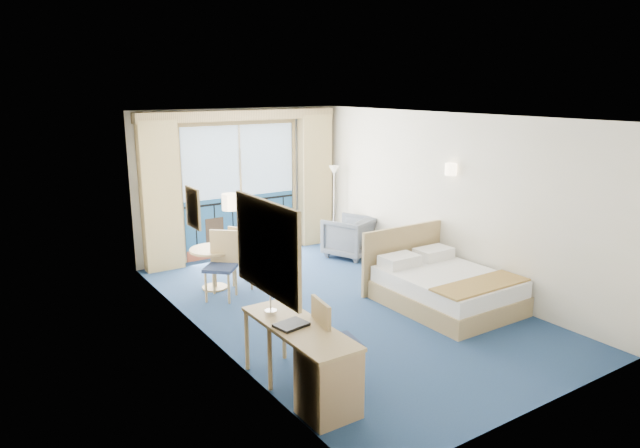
{
  "coord_description": "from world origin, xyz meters",
  "views": [
    {
      "loc": [
        -4.49,
        -6.27,
        3.1
      ],
      "look_at": [
        -0.23,
        0.2,
        1.21
      ],
      "focal_mm": 32.0,
      "sensor_mm": 36.0,
      "label": 1
    }
  ],
  "objects": [
    {
      "name": "armchair",
      "position": [
        1.57,
        1.93,
        0.37
      ],
      "size": [
        1.04,
        1.06,
        0.74
      ],
      "primitive_type": "imported",
      "rotation": [
        0.0,
        0.0,
        3.53
      ],
      "color": "#4A515A",
      "rests_on": "ground"
    },
    {
      "name": "curtain_left",
      "position": [
        -1.55,
        3.07,
        1.28
      ],
      "size": [
        0.65,
        0.22,
        2.55
      ],
      "primitive_type": "cube",
      "color": "#D7B576",
      "rests_on": "room_walls"
    },
    {
      "name": "nightstand",
      "position": [
        1.77,
        0.39,
        0.27
      ],
      "size": [
        0.42,
        0.4,
        0.54
      ],
      "primitive_type": "cube",
      "color": "tan",
      "rests_on": "ground"
    },
    {
      "name": "table_chair_a",
      "position": [
        -0.77,
        1.51,
        0.55
      ],
      "size": [
        0.58,
        0.58,
        0.98
      ],
      "rotation": [
        0.0,
        0.0,
        2.09
      ],
      "color": "#1F2A48",
      "rests_on": "ground"
    },
    {
      "name": "curtain_right",
      "position": [
        1.55,
        3.07,
        1.28
      ],
      "size": [
        0.65,
        0.22,
        2.55
      ],
      "primitive_type": "cube",
      "color": "#D7B576",
      "rests_on": "room_walls"
    },
    {
      "name": "sconce_right",
      "position": [
        1.94,
        -0.15,
        1.85
      ],
      "size": [
        0.18,
        0.18,
        0.18
      ],
      "primitive_type": "cylinder",
      "color": "beige",
      "rests_on": "room_walls"
    },
    {
      "name": "round_table",
      "position": [
        -1.22,
        1.69,
        0.49
      ],
      "size": [
        0.72,
        0.72,
        0.65
      ],
      "color": "tan",
      "rests_on": "ground"
    },
    {
      "name": "wall_print",
      "position": [
        -1.97,
        0.45,
        1.6
      ],
      "size": [
        0.04,
        0.42,
        0.52
      ],
      "color": "tan",
      "rests_on": "room_walls"
    },
    {
      "name": "pelmet",
      "position": [
        0.0,
        3.1,
        2.58
      ],
      "size": [
        3.8,
        0.25,
        0.18
      ],
      "primitive_type": "cube",
      "color": "tan",
      "rests_on": "room_walls"
    },
    {
      "name": "desk_lamp",
      "position": [
        -1.81,
        -1.25,
        1.09
      ],
      "size": [
        0.13,
        0.13,
        0.49
      ],
      "color": "silver",
      "rests_on": "desk"
    },
    {
      "name": "folder",
      "position": [
        -1.79,
        -1.64,
        0.74
      ],
      "size": [
        0.35,
        0.29,
        0.03
      ],
      "primitive_type": "cube",
      "rotation": [
        0.0,
        0.0,
        0.17
      ],
      "color": "black",
      "rests_on": "desk"
    },
    {
      "name": "desk_chair",
      "position": [
        -1.39,
        -1.77,
        0.55
      ],
      "size": [
        0.49,
        0.48,
        0.98
      ],
      "rotation": [
        0.0,
        0.0,
        1.4
      ],
      "color": "#1F2A48",
      "rests_on": "ground"
    },
    {
      "name": "room_walls",
      "position": [
        0.0,
        0.0,
        1.78
      ],
      "size": [
        4.04,
        6.54,
        2.72
      ],
      "color": "beige",
      "rests_on": "ground"
    },
    {
      "name": "table_chair_b",
      "position": [
        -1.26,
        1.28,
        0.57
      ],
      "size": [
        0.61,
        0.61,
        1.0
      ],
      "rotation": [
        0.0,
        0.0,
        -0.74
      ],
      "color": "#1F2A48",
      "rests_on": "ground"
    },
    {
      "name": "floor",
      "position": [
        0.0,
        0.0,
        0.0
      ],
      "size": [
        6.5,
        6.5,
        0.0
      ],
      "primitive_type": "plane",
      "color": "navy",
      "rests_on": "ground"
    },
    {
      "name": "balcony_door",
      "position": [
        -0.01,
        3.22,
        1.14
      ],
      "size": [
        2.36,
        0.03,
        2.52
      ],
      "color": "navy",
      "rests_on": "room_walls"
    },
    {
      "name": "mirror",
      "position": [
        -1.97,
        -1.5,
        1.55
      ],
      "size": [
        0.05,
        1.25,
        0.95
      ],
      "color": "tan",
      "rests_on": "room_walls"
    },
    {
      "name": "phone",
      "position": [
        1.81,
        0.42,
        0.58
      ],
      "size": [
        0.17,
        0.13,
        0.07
      ],
      "primitive_type": "cube",
      "rotation": [
        0.0,
        0.0,
        -0.02
      ],
      "color": "silver",
      "rests_on": "nightstand"
    },
    {
      "name": "desk",
      "position": [
        -1.72,
        -2.1,
        0.4
      ],
      "size": [
        0.53,
        1.56,
        0.73
      ],
      "color": "tan",
      "rests_on": "ground"
    },
    {
      "name": "sconce_left",
      "position": [
        -1.94,
        -0.6,
        1.85
      ],
      "size": [
        0.18,
        0.18,
        0.18
      ],
      "primitive_type": "cylinder",
      "color": "beige",
      "rests_on": "room_walls"
    },
    {
      "name": "floor_lamp",
      "position": [
        1.74,
        2.69,
        1.21
      ],
      "size": [
        0.22,
        0.22,
        1.59
      ],
      "color": "silver",
      "rests_on": "ground"
    },
    {
      "name": "bed",
      "position": [
        1.25,
        -0.79,
        0.28
      ],
      "size": [
        1.59,
        1.89,
        1.0
      ],
      "color": "tan",
      "rests_on": "ground"
    }
  ]
}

